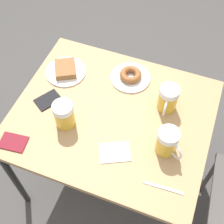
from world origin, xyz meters
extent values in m
plane|color=#474442|center=(0.00, 0.00, 0.00)|extent=(8.00, 8.00, 0.00)
cube|color=tan|center=(0.00, 0.00, 0.70)|extent=(0.82, 0.98, 0.03)
cylinder|color=black|center=(-0.37, -0.45, 0.34)|extent=(0.04, 0.04, 0.69)
cylinder|color=black|center=(0.37, -0.45, 0.34)|extent=(0.04, 0.04, 0.69)
cylinder|color=black|center=(-0.37, 0.45, 0.34)|extent=(0.04, 0.04, 0.69)
cylinder|color=#514C47|center=(-0.11, 0.60, 0.22)|extent=(0.03, 0.03, 0.44)
cylinder|color=white|center=(-0.17, -0.34, 0.72)|extent=(0.22, 0.22, 0.01)
cube|color=brown|center=(-0.17, -0.34, 0.75)|extent=(0.17, 0.16, 0.04)
cylinder|color=white|center=(-0.26, 0.01, 0.72)|extent=(0.22, 0.22, 0.01)
torus|color=brown|center=(-0.26, 0.01, 0.75)|extent=(0.12, 0.12, 0.04)
cylinder|color=gold|center=(0.10, 0.30, 0.77)|extent=(0.09, 0.09, 0.11)
cylinder|color=white|center=(0.10, 0.30, 0.85)|extent=(0.10, 0.10, 0.03)
torus|color=silver|center=(0.13, 0.34, 0.79)|extent=(0.06, 0.08, 0.09)
cylinder|color=gold|center=(-0.14, 0.24, 0.77)|extent=(0.09, 0.09, 0.11)
cylinder|color=white|center=(-0.14, 0.24, 0.85)|extent=(0.10, 0.10, 0.03)
torus|color=silver|center=(-0.09, 0.24, 0.79)|extent=(0.09, 0.01, 0.09)
cylinder|color=gold|center=(0.13, -0.19, 0.77)|extent=(0.09, 0.09, 0.11)
cylinder|color=white|center=(0.13, -0.19, 0.85)|extent=(0.10, 0.10, 0.03)
torus|color=silver|center=(0.08, -0.21, 0.79)|extent=(0.09, 0.04, 0.09)
cube|color=white|center=(0.19, 0.09, 0.72)|extent=(0.15, 0.17, 0.00)
cube|color=silver|center=(0.28, 0.34, 0.72)|extent=(0.02, 0.17, 0.00)
cube|color=maroon|center=(0.32, -0.38, 0.72)|extent=(0.10, 0.14, 0.01)
cube|color=black|center=(0.04, -0.34, 0.72)|extent=(0.15, 0.14, 0.01)
camera|label=1|loc=(0.82, 0.31, 2.00)|focal=50.00mm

